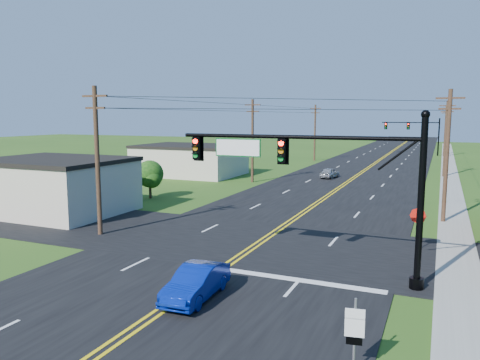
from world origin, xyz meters
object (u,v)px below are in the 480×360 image
at_px(stop_sign, 418,220).
at_px(route_sign, 355,330).
at_px(signal_mast_main, 315,172).
at_px(signal_mast_far, 413,130).
at_px(blue_car, 196,283).

bearing_deg(stop_sign, route_sign, -85.38).
distance_m(signal_mast_main, route_sign, 8.91).
height_order(signal_mast_far, route_sign, signal_mast_far).
distance_m(signal_mast_main, blue_car, 7.10).
relative_size(blue_car, stop_sign, 1.65).
bearing_deg(signal_mast_main, signal_mast_far, 89.92).
xyz_separation_m(signal_mast_far, blue_car, (-3.63, -76.59, -3.90)).
bearing_deg(signal_mast_main, route_sign, -67.34).
xyz_separation_m(signal_mast_main, stop_sign, (4.16, 5.88, -3.03)).
relative_size(signal_mast_far, route_sign, 4.98).
relative_size(signal_mast_far, stop_sign, 4.60).
xyz_separation_m(signal_mast_main, signal_mast_far, (0.10, 72.00, -0.20)).
height_order(signal_mast_main, stop_sign, signal_mast_main).
height_order(signal_mast_far, blue_car, signal_mast_far).
height_order(signal_mast_main, signal_mast_far, same).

